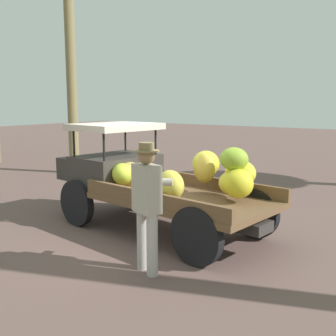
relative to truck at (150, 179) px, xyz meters
name	(u,v)px	position (x,y,z in m)	size (l,w,h in m)	color
ground_plane	(145,233)	(-0.14, 0.34, -0.90)	(60.00, 60.00, 0.00)	brown
truck	(150,179)	(0.00, 0.00, 0.00)	(4.59, 2.18, 1.87)	#35302D
farmer	(147,200)	(-1.18, 1.59, 0.10)	(0.56, 0.52, 1.76)	#B8B1AD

